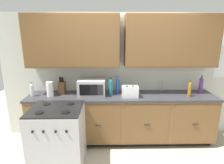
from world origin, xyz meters
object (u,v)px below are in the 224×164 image
at_px(knife_block, 62,87).
at_px(paper_towel_roll, 50,89).
at_px(toaster, 130,92).
at_px(bottle_amber, 190,89).
at_px(bottle_blue, 118,85).
at_px(bottle_clear, 32,89).
at_px(microwave, 92,87).
at_px(stove_range, 58,137).
at_px(bottle_teal, 111,86).
at_px(bottle_violet, 201,85).

bearing_deg(knife_block, paper_towel_roll, -134.51).
relative_size(toaster, paper_towel_roll, 1.08).
bearing_deg(toaster, bottle_amber, -0.06).
height_order(knife_block, bottle_blue, bottle_blue).
distance_m(knife_block, bottle_clear, 0.51).
relative_size(bottle_amber, bottle_clear, 1.15).
bearing_deg(knife_block, bottle_blue, -2.15).
relative_size(microwave, paper_towel_roll, 1.85).
distance_m(toaster, bottle_amber, 1.04).
xyz_separation_m(microwave, paper_towel_roll, (-0.73, -0.08, -0.01)).
height_order(stove_range, bottle_teal, bottle_teal).
relative_size(toaster, bottle_clear, 1.12).
bearing_deg(microwave, bottle_clear, -175.81).
distance_m(stove_range, toaster, 1.37).
height_order(toaster, paper_towel_roll, paper_towel_roll).
bearing_deg(bottle_amber, stove_range, -166.53).
distance_m(paper_towel_roll, bottle_amber, 2.45).
height_order(bottle_blue, bottle_teal, bottle_blue).
bearing_deg(paper_towel_roll, stove_range, -66.13).
bearing_deg(paper_towel_roll, toaster, -2.56).
xyz_separation_m(microwave, bottle_teal, (0.34, -0.04, 0.02)).
bearing_deg(toaster, knife_block, 169.29).
bearing_deg(bottle_clear, bottle_amber, -1.46).
relative_size(bottle_blue, bottle_violet, 0.96).
height_order(paper_towel_roll, bottle_violet, bottle_violet).
relative_size(stove_range, microwave, 1.98).
xyz_separation_m(knife_block, paper_towel_roll, (-0.17, -0.17, 0.01)).
relative_size(knife_block, bottle_clear, 1.23).
xyz_separation_m(stove_range, paper_towel_roll, (-0.26, 0.59, 0.58)).
relative_size(stove_range, bottle_blue, 2.90).
relative_size(stove_range, knife_block, 3.06).
xyz_separation_m(toaster, bottle_teal, (-0.33, 0.11, 0.06)).
bearing_deg(bottle_violet, stove_range, -164.25).
xyz_separation_m(paper_towel_roll, bottle_clear, (-0.31, 0.01, -0.01)).
height_order(microwave, knife_block, knife_block).
xyz_separation_m(knife_block, bottle_violet, (2.56, -0.06, 0.05)).
bearing_deg(bottle_clear, bottle_violet, 1.92).
xyz_separation_m(bottle_amber, bottle_violet, (0.28, 0.17, 0.02)).
bearing_deg(bottle_violet, bottle_amber, -148.43).
bearing_deg(bottle_clear, microwave, 4.19).
distance_m(toaster, paper_towel_roll, 1.41).
distance_m(paper_towel_roll, bottle_teal, 1.07).
height_order(bottle_blue, bottle_violet, bottle_violet).
bearing_deg(bottle_violet, paper_towel_roll, -177.72).
relative_size(paper_towel_roll, bottle_teal, 0.80).
bearing_deg(bottle_amber, knife_block, 174.11).
bearing_deg(bottle_teal, paper_towel_roll, -177.50).
relative_size(microwave, bottle_clear, 1.91).
relative_size(toaster, bottle_blue, 0.86).
bearing_deg(stove_range, bottle_clear, 134.03).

